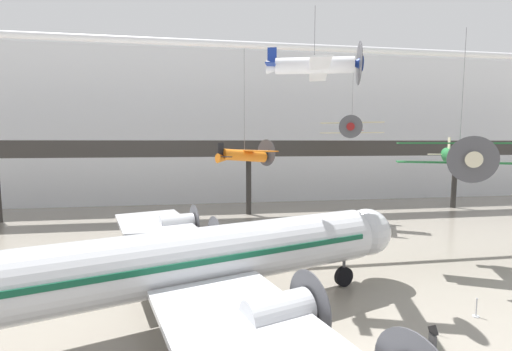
{
  "coord_description": "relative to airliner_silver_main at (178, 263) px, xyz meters",
  "views": [
    {
      "loc": [
        -5.81,
        -12.76,
        9.61
      ],
      "look_at": [
        -2.3,
        10.24,
        7.31
      ],
      "focal_mm": 24.0,
      "sensor_mm": 36.0,
      "label": 1
    }
  ],
  "objects": [
    {
      "name": "info_sign_pedestal",
      "position": [
        11.81,
        -3.87,
        -2.95
      ],
      "size": [
        0.17,
        0.78,
        1.24
      ],
      "rotation": [
        0.0,
        0.0,
        -0.03
      ],
      "color": "#4C4C51",
      "rests_on": "ground"
    },
    {
      "name": "airliner_silver_main",
      "position": [
        0.0,
        0.0,
        0.0
      ],
      "size": [
        28.72,
        33.43,
        9.59
      ],
      "rotation": [
        0.0,
        0.0,
        0.31
      ],
      "color": "silver",
      "rests_on": "ground"
    },
    {
      "name": "suspended_plane_orange_highwing",
      "position": [
        5.01,
        12.79,
        5.04
      ],
      "size": [
        5.94,
        6.56,
        10.34
      ],
      "rotation": [
        0.0,
        0.0,
        0.55
      ],
      "color": "orange"
    },
    {
      "name": "suspended_plane_cream_biplane",
      "position": [
        18.42,
        20.3,
        7.68
      ],
      "size": [
        6.79,
        6.01,
        7.8
      ],
      "rotation": [
        0.0,
        0.0,
        4.24
      ],
      "color": "beige"
    },
    {
      "name": "stanchion_barrier",
      "position": [
        16.13,
        -1.56,
        -3.08
      ],
      "size": [
        0.36,
        0.36,
        1.08
      ],
      "color": "#B2B5BA",
      "rests_on": "ground"
    },
    {
      "name": "ceiling_truss_beam",
      "position": [
        7.22,
        13.51,
        14.77
      ],
      "size": [
        120.0,
        0.6,
        0.6
      ],
      "color": "silver"
    },
    {
      "name": "hangar_back_wall",
      "position": [
        7.22,
        37.29,
        8.42
      ],
      "size": [
        140.0,
        3.0,
        23.65
      ],
      "color": "silver",
      "rests_on": "ground"
    },
    {
      "name": "mezzanine_walkway",
      "position": [
        7.22,
        26.04,
        4.72
      ],
      "size": [
        110.0,
        3.2,
        9.78
      ],
      "color": "#2D2B28",
      "rests_on": "ground"
    },
    {
      "name": "suspended_plane_green_biplane",
      "position": [
        19.96,
        5.04,
        5.22
      ],
      "size": [
        8.32,
        7.3,
        10.75
      ],
      "rotation": [
        0.0,
        0.0,
        4.27
      ],
      "color": "#1E6B33"
    },
    {
      "name": "suspended_plane_white_twin",
      "position": [
        8.26,
        3.4,
        10.88
      ],
      "size": [
        6.13,
        7.25,
        4.81
      ],
      "rotation": [
        0.0,
        0.0,
        5.98
      ],
      "color": "silver"
    }
  ]
}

